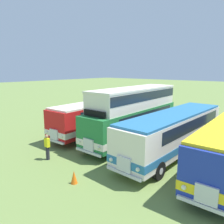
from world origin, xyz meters
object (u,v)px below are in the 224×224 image
cone_near_end (74,177)px  bus_first_in_row (100,114)px  marshal_person (47,147)px  bus_second_in_row (134,112)px  bus_third_in_row (175,130)px

cone_near_end → bus_first_in_row: bearing=124.3°
bus_first_in_row → marshal_person: bearing=-76.9°
bus_second_in_row → cone_near_end: size_ratio=14.84×
bus_first_in_row → cone_near_end: bus_first_in_row is taller
bus_first_in_row → marshal_person: (1.62, -6.96, -0.87)m
bus_second_in_row → bus_third_in_row: bearing=-7.2°
bus_first_in_row → cone_near_end: (5.38, -7.88, -1.40)m
cone_near_end → marshal_person: size_ratio=0.41×
bus_first_in_row → bus_second_in_row: bearing=-0.4°
bus_first_in_row → marshal_person: 7.20m
cone_near_end → marshal_person: bearing=166.3°
bus_second_in_row → marshal_person: bearing=-107.6°
bus_third_in_row → marshal_person: 8.87m
marshal_person → bus_third_in_row: bearing=47.0°
bus_third_in_row → marshal_person: bus_third_in_row is taller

